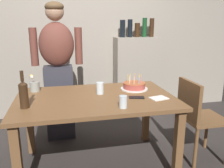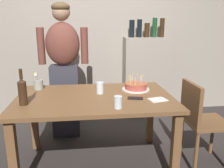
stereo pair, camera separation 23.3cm
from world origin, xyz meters
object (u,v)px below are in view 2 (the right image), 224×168
(birthday_cake, at_px, (136,87))
(flower_vase, at_px, (38,83))
(water_glass_near, at_px, (100,88))
(wine_bottle, at_px, (22,91))
(napkin_stack, at_px, (158,100))
(dining_chair, at_px, (199,117))
(person_man_bearded, at_px, (64,69))
(cell_phone, at_px, (135,98))
(water_glass_far, at_px, (118,102))

(birthday_cake, xyz_separation_m, flower_vase, (-1.03, 0.15, 0.03))
(water_glass_near, height_order, wine_bottle, wine_bottle)
(birthday_cake, bearing_deg, napkin_stack, -70.03)
(wine_bottle, height_order, napkin_stack, wine_bottle)
(napkin_stack, height_order, dining_chair, dining_chair)
(napkin_stack, bearing_deg, water_glass_near, 152.22)
(napkin_stack, bearing_deg, dining_chair, 8.64)
(water_glass_near, distance_m, person_man_bearded, 0.77)
(dining_chair, bearing_deg, birthday_cake, 64.06)
(flower_vase, height_order, dining_chair, flower_vase)
(cell_phone, height_order, napkin_stack, same)
(person_man_bearded, xyz_separation_m, dining_chair, (1.37, -0.85, -0.36))
(water_glass_near, relative_size, cell_phone, 0.81)
(wine_bottle, bearing_deg, water_glass_near, 20.87)
(napkin_stack, height_order, person_man_bearded, person_man_bearded)
(water_glass_far, height_order, cell_phone, water_glass_far)
(cell_phone, relative_size, flower_vase, 0.81)
(dining_chair, bearing_deg, wine_bottle, 92.04)
(water_glass_near, xyz_separation_m, flower_vase, (-0.65, 0.24, 0.00))
(wine_bottle, height_order, person_man_bearded, person_man_bearded)
(birthday_cake, xyz_separation_m, water_glass_near, (-0.38, -0.08, 0.02))
(water_glass_near, distance_m, cell_phone, 0.38)
(birthday_cake, relative_size, cell_phone, 2.00)
(cell_phone, distance_m, napkin_stack, 0.21)
(cell_phone, bearing_deg, water_glass_far, -116.04)
(person_man_bearded, distance_m, dining_chair, 1.65)
(birthday_cake, distance_m, dining_chair, 0.70)
(water_glass_near, bearing_deg, flower_vase, 159.98)
(napkin_stack, distance_m, dining_chair, 0.52)
(napkin_stack, distance_m, flower_vase, 1.27)
(water_glass_near, xyz_separation_m, person_man_bearded, (-0.40, 0.65, 0.08))
(water_glass_far, bearing_deg, napkin_stack, 22.82)
(water_glass_far, relative_size, person_man_bearded, 0.06)
(birthday_cake, height_order, flower_vase, flower_vase)
(birthday_cake, height_order, wine_bottle, wine_bottle)
(napkin_stack, height_order, flower_vase, flower_vase)
(person_man_bearded, bearing_deg, water_glass_near, 122.03)
(birthday_cake, relative_size, napkin_stack, 1.84)
(water_glass_near, relative_size, flower_vase, 0.66)
(water_glass_far, xyz_separation_m, person_man_bearded, (-0.53, 1.08, 0.08))
(water_glass_near, relative_size, dining_chair, 0.13)
(birthday_cake, height_order, water_glass_near, birthday_cake)
(water_glass_near, distance_m, flower_vase, 0.69)
(wine_bottle, distance_m, dining_chair, 1.69)
(person_man_bearded, bearing_deg, napkin_stack, 135.03)
(wine_bottle, distance_m, napkin_stack, 1.20)
(dining_chair, bearing_deg, flower_vase, 74.89)
(wine_bottle, bearing_deg, flower_vase, 85.92)
(flower_vase, relative_size, person_man_bearded, 0.11)
(birthday_cake, relative_size, water_glass_far, 2.76)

